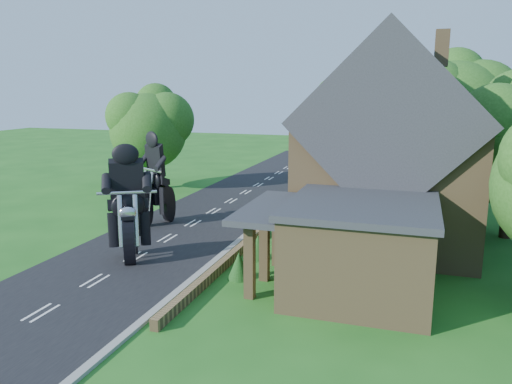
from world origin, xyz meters
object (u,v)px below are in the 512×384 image
(house, at_px, (390,154))
(motorcycle_lead, at_px, (130,243))
(annex, at_px, (357,246))
(motorcycle_follow, at_px, (157,210))
(garden_wall, at_px, (260,231))

(house, bearing_deg, motorcycle_lead, -148.70)
(annex, relative_size, motorcycle_lead, 4.24)
(house, relative_size, annex, 1.45)
(house, xyz_separation_m, motorcycle_lead, (-10.49, -6.38, -3.57))
(annex, bearing_deg, motorcycle_follow, 152.39)
(garden_wall, distance_m, motorcycle_follow, 6.16)
(garden_wall, bearing_deg, motorcycle_follow, 177.03)
(annex, bearing_deg, house, 84.76)
(motorcycle_follow, bearing_deg, annex, 179.89)
(garden_wall, xyz_separation_m, motorcycle_lead, (-4.30, -5.38, 0.57))
(annex, xyz_separation_m, motorcycle_follow, (-11.70, 6.12, -0.99))
(annex, bearing_deg, motorcycle_lead, 177.57)
(garden_wall, relative_size, house, 2.15)
(garden_wall, xyz_separation_m, motorcycle_follow, (-6.13, 0.32, 0.58))
(motorcycle_lead, bearing_deg, garden_wall, -158.20)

